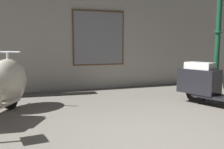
# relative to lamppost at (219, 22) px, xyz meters

# --- Properties ---
(ground_plane) EXTENTS (60.00, 60.00, 0.00)m
(ground_plane) POSITION_rel_lamppost_xyz_m (-2.61, -2.00, -1.74)
(ground_plane) COLOR slate
(showroom_back_wall) EXTENTS (18.00, 0.63, 3.73)m
(showroom_back_wall) POSITION_rel_lamppost_xyz_m (-2.73, 2.07, 0.13)
(showroom_back_wall) COLOR #ADA89E
(showroom_back_wall) RESTS_ON ground
(lamppost) EXTENTS (0.32, 0.32, 2.91)m
(lamppost) POSITION_rel_lamppost_xyz_m (0.00, 0.00, 0.00)
(lamppost) COLOR #144728
(lamppost) RESTS_ON ground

